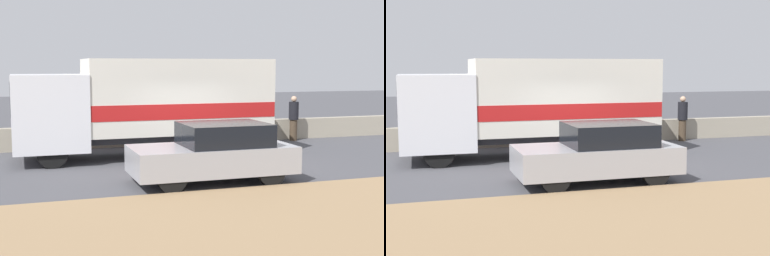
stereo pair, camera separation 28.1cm
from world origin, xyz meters
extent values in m
plane|color=#47474C|center=(0.00, 0.00, 0.00)|extent=(80.00, 80.00, 0.00)
cube|color=#937551|center=(0.00, -5.28, 0.02)|extent=(60.00, 6.70, 0.04)
cube|color=#A39984|center=(0.00, 5.57, 0.40)|extent=(60.00, 0.35, 0.80)
cube|color=silver|center=(-3.84, 3.12, 1.51)|extent=(2.14, 2.42, 2.23)
cube|color=black|center=(-4.89, 3.12, 1.96)|extent=(0.06, 2.05, 0.98)
cube|color=#2D2D33|center=(0.13, 3.12, 0.65)|extent=(5.80, 1.28, 0.25)
cube|color=silver|center=(0.13, 3.12, 1.94)|extent=(5.80, 2.33, 2.31)
cube|color=red|center=(0.13, 3.12, 1.52)|extent=(5.77, 2.35, 0.46)
cylinder|color=black|center=(-3.84, 2.12, 0.44)|extent=(0.88, 0.28, 0.88)
cylinder|color=black|center=(-3.84, 4.11, 0.44)|extent=(0.88, 0.28, 0.88)
cylinder|color=black|center=(1.73, 2.12, 0.44)|extent=(0.88, 0.28, 0.88)
cylinder|color=black|center=(1.73, 4.11, 0.44)|extent=(0.88, 0.28, 0.88)
cylinder|color=black|center=(0.57, 2.12, 0.44)|extent=(0.88, 0.28, 0.88)
cylinder|color=black|center=(0.57, 4.11, 0.44)|extent=(0.88, 0.28, 0.88)
cube|color=#9E9EA3|center=(-0.20, -1.04, 0.59)|extent=(4.02, 1.81, 0.66)
cube|color=black|center=(0.12, -1.04, 1.20)|extent=(2.09, 1.67, 0.55)
cylinder|color=black|center=(-1.44, -1.83, 0.35)|extent=(0.70, 0.20, 0.70)
cylinder|color=black|center=(-1.44, -0.26, 0.35)|extent=(0.70, 0.20, 0.70)
cylinder|color=black|center=(1.05, -1.83, 0.35)|extent=(0.70, 0.20, 0.70)
cylinder|color=black|center=(1.05, -0.26, 0.35)|extent=(0.70, 0.20, 0.70)
cylinder|color=#473828|center=(5.40, 5.03, 0.41)|extent=(0.29, 0.29, 0.82)
cylinder|color=black|center=(5.40, 5.03, 1.16)|extent=(0.38, 0.38, 0.68)
sphere|color=tan|center=(5.40, 5.03, 1.62)|extent=(0.22, 0.22, 0.22)
camera|label=1|loc=(-4.70, -13.29, 2.88)|focal=50.00mm
camera|label=2|loc=(-4.43, -13.38, 2.88)|focal=50.00mm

